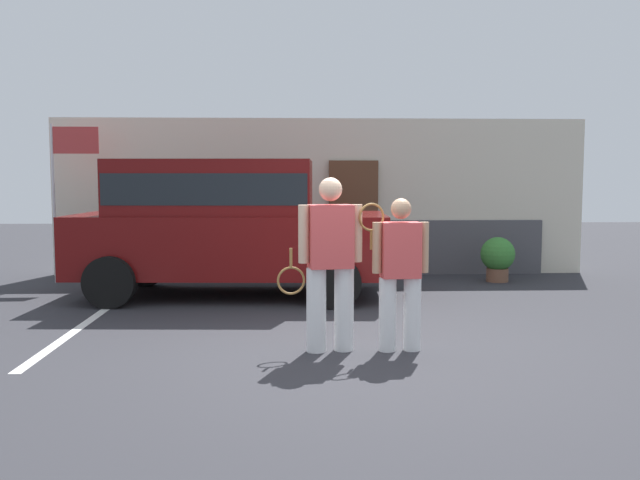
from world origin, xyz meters
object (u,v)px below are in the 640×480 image
potted_plant_by_porch (498,257)px  flag_pole (65,172)px  tennis_player_woman (400,271)px  parked_suv (224,221)px  tennis_player_man (330,262)px

potted_plant_by_porch → flag_pole: 7.52m
tennis_player_woman → potted_plant_by_porch: (2.43, 4.65, -0.40)m
parked_suv → tennis_player_man: parked_suv is taller
parked_suv → tennis_player_man: 3.64m
tennis_player_woman → flag_pole: bearing=-47.8°
tennis_player_woman → potted_plant_by_porch: 5.27m
potted_plant_by_porch → tennis_player_woman: bearing=-117.6°
parked_suv → tennis_player_man: (1.41, -3.35, -0.22)m
tennis_player_man → potted_plant_by_porch: bearing=-132.5°
potted_plant_by_porch → flag_pole: bearing=178.5°
parked_suv → flag_pole: (-2.81, 1.48, 0.74)m
tennis_player_man → flag_pole: 6.48m
tennis_player_woman → potted_plant_by_porch: size_ratio=2.05×
parked_suv → tennis_player_man: size_ratio=2.61×
tennis_player_woman → flag_pole: 7.00m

